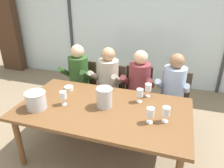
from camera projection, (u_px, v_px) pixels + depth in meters
name	position (u px, v px, depth m)	size (l,w,h in m)	color
ground	(123.00, 114.00, 3.72)	(14.00, 14.00, 0.00)	#847056
window_glass_panel	(143.00, 24.00, 4.38)	(7.23, 0.03, 2.60)	silver
window_mullion_left	(70.00, 20.00, 4.81)	(0.06, 0.06, 2.60)	#38383D
hillside_vineyard	(163.00, 13.00, 8.25)	(13.23, 2.40, 1.98)	#477A38
curtain_heavy_drape	(5.00, 17.00, 5.12)	(0.56, 0.20, 2.60)	#472D1E
dining_table	(103.00, 112.00, 2.58)	(2.03, 1.10, 0.73)	brown
chair_near_curtain	(83.00, 83.00, 3.68)	(0.45, 0.45, 0.87)	#332319
chair_left_of_center	(111.00, 88.00, 3.52)	(0.50, 0.50, 0.87)	#332319
chair_center	(138.00, 90.00, 3.44)	(0.47, 0.47, 0.87)	#332319
chair_right_of_center	(175.00, 97.00, 3.24)	(0.44, 0.44, 0.87)	#332319
person_olive_shirt	(77.00, 77.00, 3.49)	(0.46, 0.61, 1.19)	#2D5123
person_beige_jumper	(106.00, 81.00, 3.35)	(0.48, 0.63, 1.19)	#B7AD9E
person_maroon_top	(138.00, 85.00, 3.21)	(0.46, 0.61, 1.19)	brown
person_pale_blue_shirt	(173.00, 90.00, 3.07)	(0.49, 0.63, 1.19)	#9EB2D1
ice_bucket_primary	(104.00, 97.00, 2.53)	(0.20, 0.20, 0.24)	#B7B7BC
ice_bucket_secondary	(36.00, 100.00, 2.50)	(0.24, 0.24, 0.21)	#B7B7BC
tasting_bowl	(69.00, 88.00, 2.96)	(0.12, 0.12, 0.05)	silver
wine_glass_by_left_taster	(63.00, 95.00, 2.56)	(0.08, 0.08, 0.17)	silver
wine_glass_near_bucket	(148.00, 88.00, 2.75)	(0.08, 0.08, 0.17)	silver
wine_glass_center_pour	(166.00, 112.00, 2.25)	(0.08, 0.08, 0.17)	silver
wine_glass_by_right_taster	(150.00, 113.00, 2.23)	(0.08, 0.08, 0.17)	silver
wine_glass_spare_empty	(140.00, 93.00, 2.62)	(0.08, 0.08, 0.17)	silver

